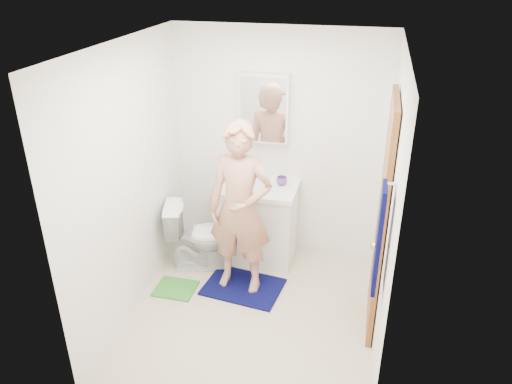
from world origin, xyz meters
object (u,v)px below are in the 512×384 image
toilet (202,236)px  man (240,209)px  soap_dispenser (231,176)px  vanity_cabinet (259,224)px  medicine_cabinet (264,108)px  towel (379,239)px  toothbrush_cup (282,181)px

toilet → man: (0.49, -0.25, 0.50)m
soap_dispenser → toilet: bearing=-127.9°
vanity_cabinet → medicine_cabinet: size_ratio=1.14×
towel → soap_dispenser: (-1.47, 1.47, -0.31)m
towel → soap_dispenser: size_ratio=4.58×
toilet → medicine_cabinet: bearing=-59.1°
vanity_cabinet → towel: size_ratio=1.00×
towel → man: man is taller
soap_dispenser → toothbrush_cup: 0.53m
vanity_cabinet → towel: bearing=-51.5°
vanity_cabinet → medicine_cabinet: (0.00, 0.22, 1.20)m
soap_dispenser → toothbrush_cup: (0.52, 0.09, -0.04)m
toilet → toothbrush_cup: 1.00m
vanity_cabinet → towel: 2.08m
toilet → soap_dispenser: soap_dispenser is taller
soap_dispenser → vanity_cabinet: bearing=3.3°
toothbrush_cup → toilet: bearing=-152.7°
soap_dispenser → man: size_ratio=0.10×
medicine_cabinet → soap_dispenser: (-0.29, -0.24, -0.66)m
vanity_cabinet → toilet: vanity_cabinet is taller
man → soap_dispenser: bearing=117.3°
medicine_cabinet → toilet: bearing=-134.2°
vanity_cabinet → toilet: (-0.53, -0.32, -0.03)m
towel → toilet: towel is taller
soap_dispenser → man: man is taller
toothbrush_cup → medicine_cabinet: bearing=145.0°
medicine_cabinet → toothbrush_cup: size_ratio=6.33×
toilet → towel: bearing=-139.1°
towel → man: bearing=143.4°
toilet → toothbrush_cup: toothbrush_cup is taller
medicine_cabinet → man: bearing=-93.2°
soap_dispenser → man: bearing=-65.9°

